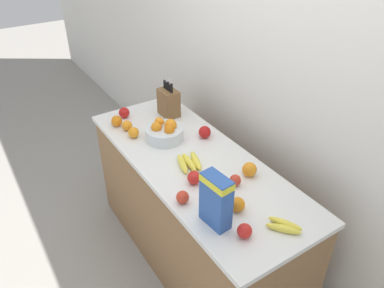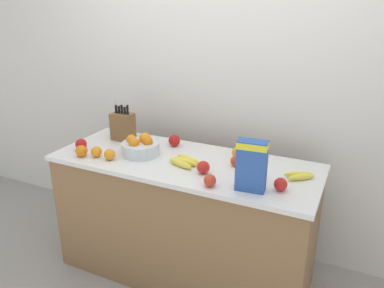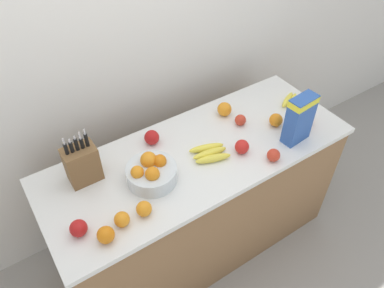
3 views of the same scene
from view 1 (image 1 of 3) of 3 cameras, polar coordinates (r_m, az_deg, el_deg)
The scene contains 19 objects.
ground_plane at distance 2.91m, azimuth 0.21°, elevation -16.46°, with size 14.00×14.00×0.00m, color gray.
wall_back at distance 2.41m, azimuth 11.48°, elevation 10.23°, with size 9.00×0.06×2.60m.
counter at distance 2.59m, azimuth 0.23°, elevation -10.22°, with size 1.74×0.67×0.87m.
knife_block at distance 2.76m, azimuth -3.58°, elevation 6.36°, with size 0.16×0.11×0.30m.
cereal_box at distance 1.80m, azimuth 3.68°, elevation -8.34°, with size 0.17×0.10×0.28m.
fruit_bowl at distance 2.49m, azimuth -4.20°, elevation 1.86°, with size 0.25×0.25×0.14m.
banana_bunch_left at distance 1.91m, azimuth 13.87°, elevation -12.04°, with size 0.18×0.15×0.04m.
banana_bunch_right at distance 2.26m, azimuth -0.44°, elevation -2.79°, with size 0.21×0.18×0.04m.
apple_front at distance 2.79m, azimuth -10.30°, elevation 4.73°, with size 0.08×0.08×0.08m, color red.
apple_by_knife_block at distance 2.11m, azimuth 0.31°, elevation -5.15°, with size 0.08×0.08×0.08m, color red.
apple_rear at distance 2.51m, azimuth 1.94°, elevation 1.83°, with size 0.08×0.08×0.08m, color red.
apple_middle at distance 1.83m, azimuth 8.01°, elevation -12.98°, with size 0.07×0.07×0.07m, color red.
apple_near_bananas at distance 1.99m, azimuth -1.45°, elevation -8.11°, with size 0.07×0.07×0.07m, color red.
apple_leftmost at distance 2.11m, azimuth 6.60°, elevation -5.51°, with size 0.07×0.07×0.07m, color red.
orange_mid_right at distance 2.69m, azimuth -11.41°, elevation 3.45°, with size 0.08×0.08×0.08m, color orange.
orange_near_bowl at distance 1.95m, azimuth 6.95°, elevation -9.13°, with size 0.08×0.08×0.08m, color orange.
orange_front_right at distance 2.63m, azimuth -9.86°, elevation 2.78°, with size 0.07×0.07×0.07m, color orange.
orange_by_cereal at distance 2.19m, azimuth 8.75°, elevation -3.85°, with size 0.09×0.09×0.09m, color orange.
orange_front_left at distance 2.54m, azimuth -8.90°, elevation 1.73°, with size 0.07×0.07×0.07m, color orange.
Camera 1 is at (1.57, -1.03, 2.22)m, focal length 35.00 mm.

